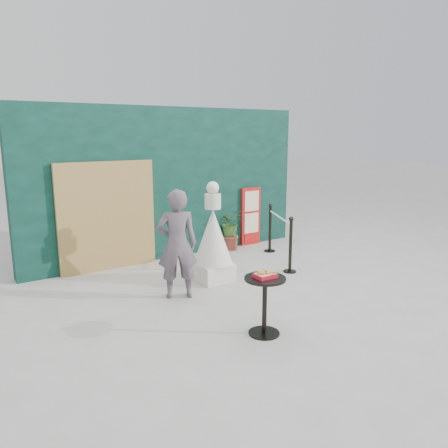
# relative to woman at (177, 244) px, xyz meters

# --- Properties ---
(ground) EXTENTS (60.00, 60.00, 0.00)m
(ground) POSITION_rel_woman_xyz_m (1.01, -0.98, -0.84)
(ground) COLOR #ADAAA5
(ground) RESTS_ON ground
(back_wall) EXTENTS (6.00, 0.30, 3.00)m
(back_wall) POSITION_rel_woman_xyz_m (1.01, 2.17, 0.66)
(back_wall) COLOR black
(back_wall) RESTS_ON ground
(bamboo_fence) EXTENTS (1.80, 0.08, 2.00)m
(bamboo_fence) POSITION_rel_woman_xyz_m (-0.39, 1.96, 0.16)
(bamboo_fence) COLOR tan
(bamboo_fence) RESTS_ON ground
(woman) EXTENTS (0.72, 0.61, 1.69)m
(woman) POSITION_rel_woman_xyz_m (0.00, 0.00, 0.00)
(woman) COLOR #62545D
(woman) RESTS_ON ground
(menu_board) EXTENTS (0.50, 0.07, 1.30)m
(menu_board) POSITION_rel_woman_xyz_m (2.91, 1.98, -0.19)
(menu_board) COLOR red
(menu_board) RESTS_ON ground
(statue) EXTENTS (0.67, 0.67, 1.71)m
(statue) POSITION_rel_woman_xyz_m (0.87, 0.35, -0.14)
(statue) COLOR white
(statue) RESTS_ON ground
(cafe_table) EXTENTS (0.52, 0.52, 0.75)m
(cafe_table) POSITION_rel_woman_xyz_m (0.30, -1.74, -0.35)
(cafe_table) COLOR black
(cafe_table) RESTS_ON ground
(food_basket) EXTENTS (0.26, 0.19, 0.11)m
(food_basket) POSITION_rel_woman_xyz_m (0.31, -1.74, -0.06)
(food_basket) COLOR red
(food_basket) RESTS_ON cafe_table
(planter) EXTENTS (0.52, 0.45, 0.88)m
(planter) POSITION_rel_woman_xyz_m (2.27, 1.87, -0.34)
(planter) COLOR brown
(planter) RESTS_ON ground
(stanchion_barrier) EXTENTS (0.84, 1.54, 1.03)m
(stanchion_barrier) POSITION_rel_woman_xyz_m (2.58, 0.61, -0.35)
(stanchion_barrier) COLOR black
(stanchion_barrier) RESTS_ON ground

